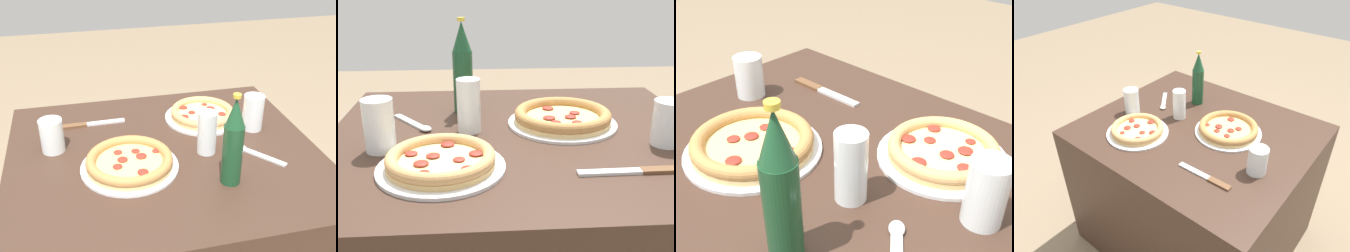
% 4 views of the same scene
% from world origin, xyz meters
% --- Properties ---
extents(ground_plane, '(8.00, 8.00, 0.00)m').
position_xyz_m(ground_plane, '(0.00, 0.00, 0.00)').
color(ground_plane, '#847056').
extents(table, '(1.00, 0.87, 0.72)m').
position_xyz_m(table, '(0.00, 0.00, 0.36)').
color(table, '#3D281E').
rests_on(table, ground_plane).
extents(pizza_salami, '(0.30, 0.30, 0.04)m').
position_xyz_m(pizza_salami, '(-0.12, -0.06, 0.74)').
color(pizza_salami, silver).
rests_on(pizza_salami, table).
extents(pizza_pepperoni, '(0.28, 0.28, 0.04)m').
position_xyz_m(pizza_pepperoni, '(0.19, 0.20, 0.74)').
color(pizza_pepperoni, silver).
rests_on(pizza_pepperoni, table).
extents(glass_cola, '(0.07, 0.07, 0.13)m').
position_xyz_m(glass_cola, '(0.34, 0.08, 0.77)').
color(glass_cola, white).
rests_on(glass_cola, table).
extents(glass_lemonade, '(0.07, 0.07, 0.11)m').
position_xyz_m(glass_lemonade, '(-0.35, 0.09, 0.77)').
color(glass_lemonade, white).
rests_on(glass_lemonade, table).
extents(glass_water, '(0.06, 0.06, 0.14)m').
position_xyz_m(glass_water, '(0.13, -0.03, 0.78)').
color(glass_water, white).
rests_on(glass_water, table).
extents(beer_bottle, '(0.06, 0.06, 0.28)m').
position_xyz_m(beer_bottle, '(0.15, -0.20, 0.85)').
color(beer_bottle, '#194728').
rests_on(beer_bottle, table).
extents(knife, '(0.23, 0.03, 0.01)m').
position_xyz_m(knife, '(-0.22, 0.24, 0.72)').
color(knife, brown).
rests_on(knife, table).
extents(spoon, '(0.13, 0.16, 0.01)m').
position_xyz_m(spoon, '(0.28, -0.08, 0.72)').
color(spoon, silver).
rests_on(spoon, table).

